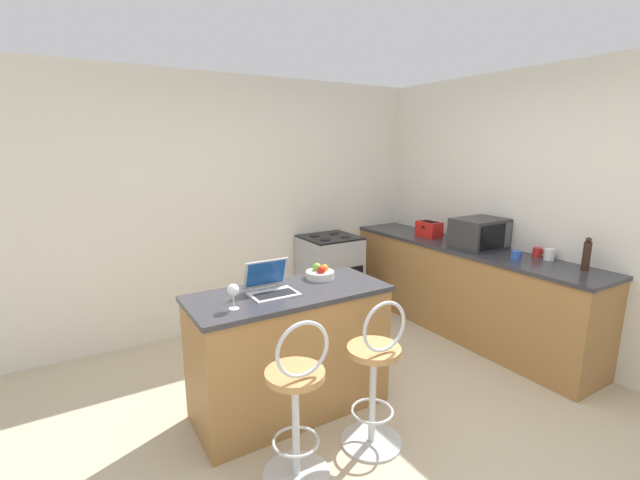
# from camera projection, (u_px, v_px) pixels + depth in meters

# --- Properties ---
(ground_plane) EXTENTS (20.00, 20.00, 0.00)m
(ground_plane) POSITION_uv_depth(u_px,v_px,m) (381.00, 433.00, 2.90)
(ground_plane) COLOR #BCAD8E
(wall_back) EXTENTS (12.00, 0.06, 2.60)m
(wall_back) POSITION_uv_depth(u_px,v_px,m) (247.00, 204.00, 4.53)
(wall_back) COLOR silver
(wall_back) RESTS_ON ground_plane
(wall_right) EXTENTS (0.06, 12.00, 2.60)m
(wall_right) POSITION_uv_depth(u_px,v_px,m) (574.00, 218.00, 3.67)
(wall_right) COLOR silver
(wall_right) RESTS_ON ground_plane
(breakfast_bar) EXTENTS (1.40, 0.61, 0.92)m
(breakfast_bar) POSITION_uv_depth(u_px,v_px,m) (290.00, 351.00, 3.07)
(breakfast_bar) COLOR #9E703D
(breakfast_bar) RESTS_ON ground_plane
(counter_right) EXTENTS (0.59, 2.79, 0.92)m
(counter_right) POSITION_uv_depth(u_px,v_px,m) (461.00, 288.00, 4.43)
(counter_right) COLOR #9E703D
(counter_right) RESTS_ON ground_plane
(bar_stool_near) EXTENTS (0.40, 0.40, 1.01)m
(bar_stool_near) POSITION_uv_depth(u_px,v_px,m) (297.00, 405.00, 2.41)
(bar_stool_near) COLOR silver
(bar_stool_near) RESTS_ON ground_plane
(bar_stool_far) EXTENTS (0.40, 0.40, 1.01)m
(bar_stool_far) POSITION_uv_depth(u_px,v_px,m) (375.00, 378.00, 2.69)
(bar_stool_far) COLOR silver
(bar_stool_far) RESTS_ON ground_plane
(laptop) EXTENTS (0.32, 0.27, 0.22)m
(laptop) POSITION_uv_depth(u_px,v_px,m) (270.00, 285.00, 2.93)
(laptop) COLOR #B7BABF
(laptop) RESTS_ON breakfast_bar
(microwave) EXTENTS (0.49, 0.38, 0.30)m
(microwave) POSITION_uv_depth(u_px,v_px,m) (479.00, 233.00, 4.18)
(microwave) COLOR #2D2D30
(microwave) RESTS_ON counter_right
(toaster) EXTENTS (0.19, 0.27, 0.17)m
(toaster) POSITION_uv_depth(u_px,v_px,m) (429.00, 229.00, 4.72)
(toaster) COLOR red
(toaster) RESTS_ON counter_right
(stove_range) EXTENTS (0.59, 0.57, 0.92)m
(stove_range) POSITION_uv_depth(u_px,v_px,m) (330.00, 276.00, 4.86)
(stove_range) COLOR #9EA3A8
(stove_range) RESTS_ON ground_plane
(fruit_bowl) EXTENTS (0.22, 0.22, 0.11)m
(fruit_bowl) POSITION_uv_depth(u_px,v_px,m) (320.00, 273.00, 3.25)
(fruit_bowl) COLOR silver
(fruit_bowl) RESTS_ON breakfast_bar
(mug_white) EXTENTS (0.11, 0.09, 0.10)m
(mug_white) POSITION_uv_depth(u_px,v_px,m) (549.00, 254.00, 3.77)
(mug_white) COLOR white
(mug_white) RESTS_ON counter_right
(mug_blue) EXTENTS (0.10, 0.08, 0.09)m
(mug_blue) POSITION_uv_depth(u_px,v_px,m) (516.00, 255.00, 3.76)
(mug_blue) COLOR #2D51AD
(mug_blue) RESTS_ON counter_right
(wine_glass_short) EXTENTS (0.08, 0.08, 0.16)m
(wine_glass_short) POSITION_uv_depth(u_px,v_px,m) (233.00, 291.00, 2.62)
(wine_glass_short) COLOR silver
(wine_glass_short) RESTS_ON breakfast_bar
(pepper_mill) EXTENTS (0.06, 0.06, 0.27)m
(pepper_mill) POSITION_uv_depth(u_px,v_px,m) (587.00, 255.00, 3.44)
(pepper_mill) COLOR #331E14
(pepper_mill) RESTS_ON counter_right
(mug_red) EXTENTS (0.09, 0.07, 0.09)m
(mug_red) POSITION_uv_depth(u_px,v_px,m) (537.00, 252.00, 3.87)
(mug_red) COLOR red
(mug_red) RESTS_ON counter_right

